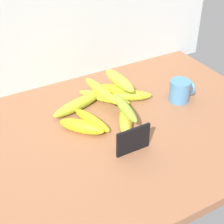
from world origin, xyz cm
name	(u,v)px	position (x,y,z in cm)	size (l,w,h in cm)	color
counter_top	(118,133)	(0.00, 0.00, 1.50)	(110.00, 76.00, 3.00)	#915D3E
chalkboard_sign	(133,141)	(-1.62, -11.09, 6.86)	(11.00, 1.80, 8.40)	black
coffee_mug	(180,91)	(28.13, 4.50, 6.95)	(8.85, 7.35, 7.90)	teal
banana_0	(126,119)	(3.36, 1.14, 5.13)	(17.32, 4.27, 4.27)	gold
banana_1	(131,96)	(12.57, 13.02, 4.82)	(15.42, 3.63, 3.63)	#B2C62B
banana_2	(82,126)	(-10.73, 4.64, 5.13)	(15.22, 4.26, 4.26)	yellow
banana_3	(77,105)	(-6.68, 16.86, 5.05)	(20.44, 4.11, 4.11)	#A2B92D
banana_4	(104,97)	(3.87, 17.02, 4.67)	(19.90, 3.34, 3.34)	gold
banana_5	(122,91)	(11.18, 16.85, 5.09)	(17.63, 4.19, 4.19)	yellow
banana_6	(92,120)	(-6.22, 6.63, 4.70)	(16.41, 3.39, 3.39)	yellow
banana_7	(125,107)	(3.67, 2.58, 8.90)	(17.60, 3.27, 3.27)	#85BA2E
banana_8	(119,81)	(10.62, 17.77, 9.38)	(17.79, 4.39, 4.39)	#B1C834
banana_9	(101,91)	(2.66, 16.71, 7.98)	(20.46, 3.29, 3.29)	yellow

